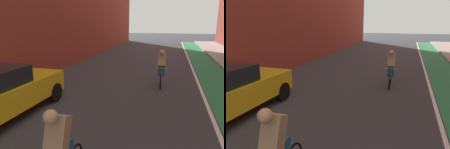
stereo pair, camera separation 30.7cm
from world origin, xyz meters
The scene contains 4 objects.
ground_plane centered at (0.00, 16.08, 0.00)m, with size 88.37×88.37×0.00m, color #38383D.
bike_lane_paint centered at (3.64, 18.08, 0.00)m, with size 1.60×40.17×0.00m, color #2D8451.
lane_divider_stripe centered at (2.74, 18.08, 0.00)m, with size 0.12×40.17×0.00m, color white.
cyclist_far centered at (1.07, 15.71, 0.81)m, with size 0.48×1.72×1.62m.
Camera 2 is at (1.73, 6.29, 2.77)m, focal length 34.82 mm.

